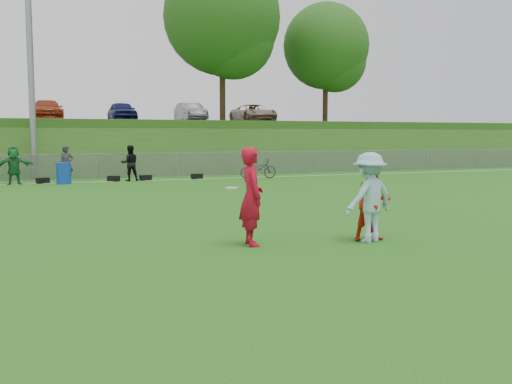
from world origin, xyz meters
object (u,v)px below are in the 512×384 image
player_red_left (251,197)px  frisbee (232,188)px  player_red_center (373,202)px  recycling_bin (64,173)px  bicycle (258,169)px  player_blue (369,197)px

player_red_left → frisbee: bearing=97.4°
player_red_left → player_red_center: player_red_left is taller
player_red_left → recycling_bin: player_red_left is taller
bicycle → player_red_center: bearing=169.4°
frisbee → recycling_bin: 16.51m
player_red_left → frisbee: (-0.41, -0.02, 0.19)m
player_blue → frisbee: bearing=-24.4°
player_red_left → bicycle: bearing=-17.4°
player_red_left → player_red_center: size_ratio=1.20×
player_red_center → frisbee: (-2.93, 0.46, 0.35)m
player_red_left → player_blue: (2.36, -0.55, -0.06)m
player_red_center → recycling_bin: player_red_center is taller
player_red_left → player_red_center: 2.56m
player_red_left → bicycle: 17.39m
player_red_left → recycling_bin: bearing=14.2°
player_red_center → frisbee: 2.98m
player_red_left → recycling_bin: size_ratio=2.05×
player_blue → recycling_bin: size_ratio=1.93×
player_blue → frisbee: 2.84m
player_red_left → frisbee: size_ratio=8.16×
player_red_left → player_red_center: bearing=-95.6°
player_blue → player_red_left: bearing=-26.6°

